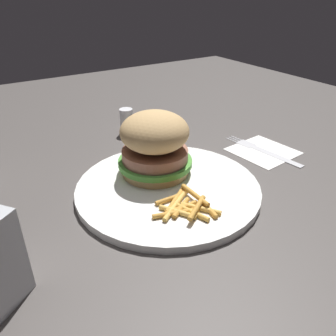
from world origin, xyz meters
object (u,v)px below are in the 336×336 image
(fork, at_px, (262,149))
(fries_pile, at_px, (185,206))
(salt_shaker, at_px, (127,121))
(plate, at_px, (168,188))
(napkin, at_px, (263,151))
(sandwich, at_px, (155,144))

(fork, bearing_deg, fries_pile, 19.80)
(fries_pile, distance_m, salt_shaker, 0.32)
(fries_pile, distance_m, fork, 0.26)
(fries_pile, xyz_separation_m, salt_shaker, (-0.07, -0.31, 0.01))
(plate, height_order, fork, plate)
(fork, distance_m, salt_shaker, 0.29)
(plate, height_order, salt_shaker, salt_shaker)
(plate, distance_m, napkin, 0.24)
(fries_pile, height_order, salt_shaker, salt_shaker)
(salt_shaker, bearing_deg, fries_pile, 78.14)
(sandwich, distance_m, fries_pile, 0.12)
(plate, height_order, napkin, plate)
(plate, bearing_deg, fries_pile, 77.78)
(salt_shaker, bearing_deg, plate, 78.23)
(fries_pile, bearing_deg, plate, -102.22)
(plate, distance_m, fries_pile, 0.07)
(sandwich, distance_m, salt_shaker, 0.21)
(fries_pile, distance_m, napkin, 0.26)
(plate, relative_size, fries_pile, 3.19)
(fries_pile, bearing_deg, napkin, -160.54)
(sandwich, distance_m, fork, 0.24)
(plate, bearing_deg, salt_shaker, -101.77)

